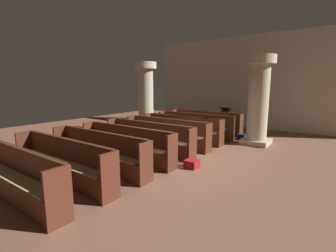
{
  "coord_description": "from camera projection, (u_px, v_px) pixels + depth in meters",
  "views": [
    {
      "loc": [
        4.02,
        -6.08,
        2.17
      ],
      "look_at": [
        -0.78,
        0.51,
        0.75
      ],
      "focal_mm": 25.72,
      "sensor_mm": 36.0,
      "label": 1
    }
  ],
  "objects": [
    {
      "name": "ground_plane",
      "position": [
        178.0,
        154.0,
        7.54
      ],
      "size": [
        19.2,
        19.2,
        0.0
      ],
      "primitive_type": "plane",
      "color": "brown"
    },
    {
      "name": "back_wall",
      "position": [
        246.0,
        83.0,
        12.0
      ],
      "size": [
        10.0,
        0.16,
        4.5
      ],
      "primitive_type": "cube",
      "color": "beige",
      "rests_on": "ground"
    },
    {
      "name": "pew_row_0",
      "position": [
        205.0,
        122.0,
        10.95
      ],
      "size": [
        3.39,
        0.46,
        0.95
      ],
      "color": "#562819",
      "rests_on": "ground"
    },
    {
      "name": "pew_row_1",
      "position": [
        194.0,
        124.0,
        10.16
      ],
      "size": [
        3.39,
        0.46,
        0.95
      ],
      "color": "#562819",
      "rests_on": "ground"
    },
    {
      "name": "pew_row_2",
      "position": [
        181.0,
        128.0,
        9.37
      ],
      "size": [
        3.39,
        0.47,
        0.95
      ],
      "color": "#562819",
      "rests_on": "ground"
    },
    {
      "name": "pew_row_3",
      "position": [
        166.0,
        132.0,
        8.57
      ],
      "size": [
        3.39,
        0.46,
        0.95
      ],
      "color": "#562819",
      "rests_on": "ground"
    },
    {
      "name": "pew_row_4",
      "position": [
        148.0,
        137.0,
        7.78
      ],
      "size": [
        3.39,
        0.46,
        0.95
      ],
      "color": "#562819",
      "rests_on": "ground"
    },
    {
      "name": "pew_row_5",
      "position": [
        126.0,
        143.0,
        6.99
      ],
      "size": [
        3.39,
        0.47,
        0.95
      ],
      "color": "#562819",
      "rests_on": "ground"
    },
    {
      "name": "pew_row_6",
      "position": [
        98.0,
        150.0,
        6.2
      ],
      "size": [
        3.39,
        0.46,
        0.95
      ],
      "color": "#562819",
      "rests_on": "ground"
    },
    {
      "name": "pew_row_7",
      "position": [
        61.0,
        160.0,
        5.4
      ],
      "size": [
        3.39,
        0.46,
        0.95
      ],
      "color": "#562819",
      "rests_on": "ground"
    },
    {
      "name": "pew_row_8",
      "position": [
        13.0,
        173.0,
        4.61
      ],
      "size": [
        3.39,
        0.47,
        0.95
      ],
      "color": "#562819",
      "rests_on": "ground"
    },
    {
      "name": "pillar_aisle_side",
      "position": [
        258.0,
        99.0,
        8.59
      ],
      "size": [
        1.02,
        1.02,
        3.17
      ],
      "color": "tan",
      "rests_on": "ground"
    },
    {
      "name": "pillar_far_side",
      "position": [
        146.0,
        95.0,
        11.21
      ],
      "size": [
        1.02,
        1.02,
        3.17
      ],
      "color": "tan",
      "rests_on": "ground"
    },
    {
      "name": "lectern",
      "position": [
        225.0,
        120.0,
        11.7
      ],
      "size": [
        0.48,
        0.45,
        1.08
      ],
      "color": "#411E13",
      "rests_on": "ground"
    },
    {
      "name": "hymn_book",
      "position": [
        206.0,
        117.0,
        8.88
      ],
      "size": [
        0.15,
        0.21,
        0.03
      ],
      "primitive_type": "cube",
      "color": "black",
      "rests_on": "pew_row_2"
    },
    {
      "name": "kneeler_box_navy",
      "position": [
        242.0,
        137.0,
        9.54
      ],
      "size": [
        0.34,
        0.29,
        0.22
      ],
      "primitive_type": "cube",
      "color": "navy",
      "rests_on": "ground"
    },
    {
      "name": "kneeler_box_red",
      "position": [
        192.0,
        164.0,
        6.32
      ],
      "size": [
        0.33,
        0.32,
        0.21
      ],
      "primitive_type": "cube",
      "color": "maroon",
      "rests_on": "ground"
    }
  ]
}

